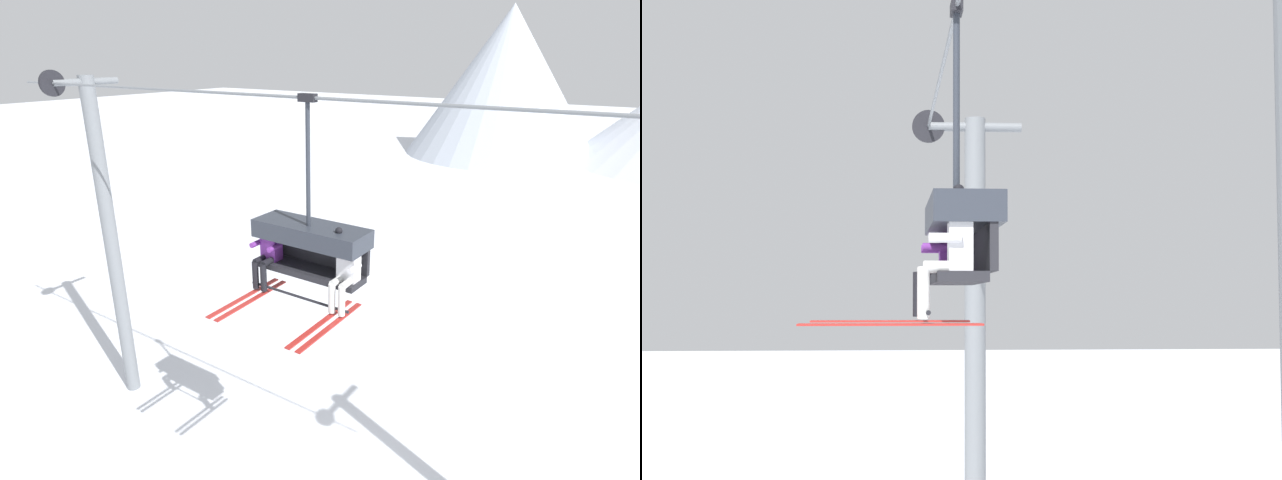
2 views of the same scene
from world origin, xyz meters
TOP-DOWN VIEW (x-y plane):
  - lift_tower_near at (-6.37, -0.02)m, footprint 0.36×1.88m
  - lift_cable at (0.34, -0.80)m, footprint 15.42×0.05m
  - chairlift_chair at (0.40, -0.73)m, footprint 1.95×0.74m
  - skier_purple at (-0.36, -0.95)m, footprint 0.46×1.70m
  - skier_white at (1.17, -0.94)m, footprint 0.48×1.70m

SIDE VIEW (x-z plane):
  - lift_tower_near at x=-6.37m, z-range 0.17..8.85m
  - skier_purple at x=-0.36m, z-range 5.24..6.47m
  - skier_white at x=1.17m, z-range 5.20..6.54m
  - chairlift_chair at x=0.40m, z-range 4.58..7.76m
  - lift_cable at x=0.34m, z-range 8.38..8.43m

